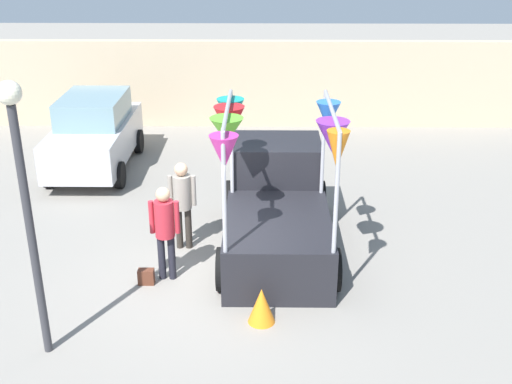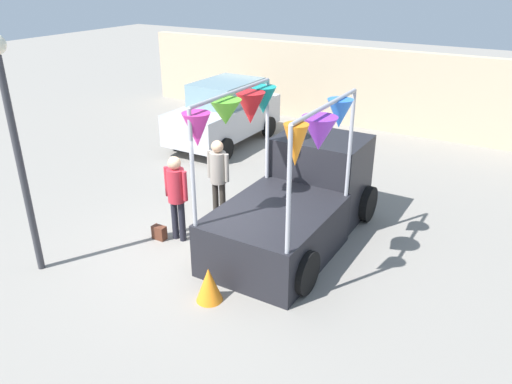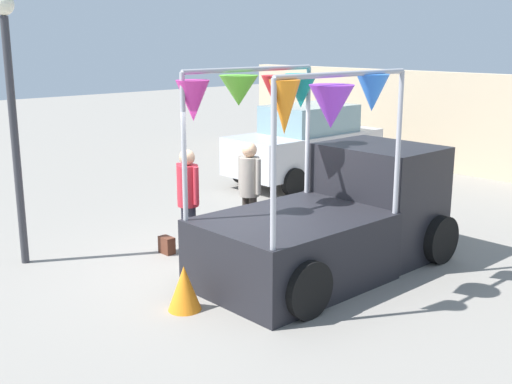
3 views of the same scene
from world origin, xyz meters
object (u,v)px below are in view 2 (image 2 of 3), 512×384
parked_car (225,113)px  folded_kite_bundle_tangerine (209,284)px  person_customer (176,190)px  street_lamp (12,127)px  handbag (159,233)px  vendor_truck (299,194)px  person_vendor (218,172)px

parked_car → folded_kite_bundle_tangerine: bearing=-58.0°
person_customer → street_lamp: (-1.49, -2.11, 1.59)m
handbag → person_customer: bearing=29.7°
vendor_truck → street_lamp: 5.20m
parked_car → person_customer: bearing=-64.9°
handbag → street_lamp: size_ratio=0.07×
person_vendor → handbag: person_vendor is taller
vendor_truck → folded_kite_bundle_tangerine: bearing=-95.6°
parked_car → handbag: size_ratio=14.29×
street_lamp → folded_kite_bundle_tangerine: street_lamp is taller
parked_car → person_vendor: bearing=-57.6°
street_lamp → folded_kite_bundle_tangerine: size_ratio=6.81×
person_vendor → handbag: 1.73m
vendor_truck → street_lamp: (-3.45, -3.48, 1.74)m
parked_car → person_vendor: (2.73, -4.31, 0.13)m
street_lamp → vendor_truck: bearing=45.3°
vendor_truck → person_vendor: vendor_truck is taller
handbag → folded_kite_bundle_tangerine: size_ratio=0.47×
vendor_truck → person_vendor: (-1.78, -0.20, 0.16)m
vendor_truck → handbag: 2.89m
parked_car → folded_kite_bundle_tangerine: size_ratio=6.67×
person_vendor → person_customer: bearing=-98.2°
person_vendor → handbag: (-0.52, -1.37, -0.93)m
vendor_truck → person_customer: 2.39m
street_lamp → person_customer: bearing=54.7°
vendor_truck → parked_car: (-4.52, 4.10, 0.04)m
parked_car → street_lamp: street_lamp is taller
street_lamp → folded_kite_bundle_tangerine: (3.18, 0.78, -2.35)m
vendor_truck → folded_kite_bundle_tangerine: vendor_truck is taller
vendor_truck → street_lamp: street_lamp is taller
person_customer → folded_kite_bundle_tangerine: (1.68, -1.33, -0.77)m
parked_car → street_lamp: bearing=-81.9°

